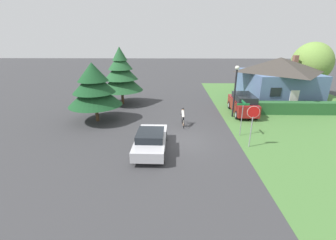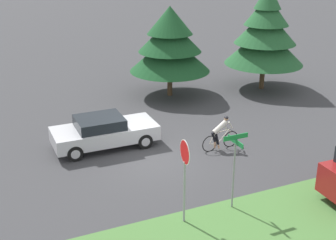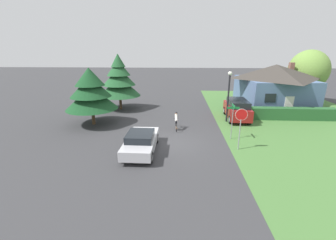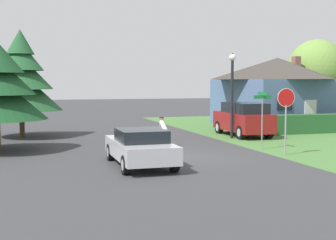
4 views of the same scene
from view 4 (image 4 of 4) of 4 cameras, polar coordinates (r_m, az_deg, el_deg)
name	(u,v)px [view 4 (image 4 of 4)]	position (r m, az deg, el deg)	size (l,w,h in m)	color
ground_plane	(179,157)	(19.49, 1.32, -4.59)	(140.00, 140.00, 0.00)	#38383A
cottage_house	(277,91)	(34.69, 13.18, 3.50)	(8.09, 8.59, 5.07)	slate
hedge_row	(309,124)	(29.95, 16.86, -0.46)	(9.69, 0.90, 1.17)	#285B2D
sedan_left_lane	(140,147)	(17.44, -3.39, -3.30)	(1.99, 4.50, 1.39)	#BCBCC1
cyclist	(163,133)	(22.33, -0.57, -1.58)	(0.44, 1.81, 1.49)	black
parked_suv_right	(243,119)	(27.52, 9.16, 0.13)	(2.06, 4.75, 1.95)	maroon
stop_sign	(286,107)	(20.51, 14.18, 1.52)	(0.79, 0.09, 2.87)	gray
street_lamp	(232,84)	(26.18, 7.83, 4.42)	(0.38, 0.38, 4.76)	black
street_name_sign	(262,110)	(22.07, 11.42, 1.25)	(0.90, 0.90, 2.68)	gray
conifer_tall_far	(21,79)	(27.84, -17.49, 4.77)	(4.59, 4.59, 6.11)	#4C3823
deciduous_tree_right	(316,70)	(39.10, 17.65, 5.79)	(4.63, 4.63, 6.52)	#4C3823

